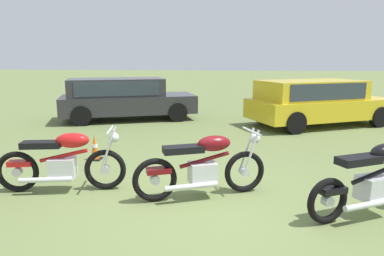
# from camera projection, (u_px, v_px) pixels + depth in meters

# --- Properties ---
(ground_plane) EXTENTS (120.00, 120.00, 0.00)m
(ground_plane) POSITION_uv_depth(u_px,v_px,m) (204.00, 204.00, 5.07)
(ground_plane) COLOR olive
(motorcycle_red) EXTENTS (2.01, 0.79, 1.02)m
(motorcycle_red) POSITION_uv_depth(u_px,v_px,m) (63.00, 162.00, 5.50)
(motorcycle_red) COLOR black
(motorcycle_red) RESTS_ON ground
(motorcycle_maroon) EXTENTS (1.97, 1.05, 1.02)m
(motorcycle_maroon) POSITION_uv_depth(u_px,v_px,m) (203.00, 166.00, 5.26)
(motorcycle_maroon) COLOR black
(motorcycle_maroon) RESTS_ON ground
(motorcycle_black) EXTENTS (1.90, 1.20, 1.02)m
(motorcycle_black) POSITION_uv_depth(u_px,v_px,m) (374.00, 180.00, 4.64)
(motorcycle_black) COLOR black
(motorcycle_black) RESTS_ON ground
(car_charcoal) EXTENTS (4.85, 3.31, 1.43)m
(car_charcoal) POSITION_uv_depth(u_px,v_px,m) (123.00, 96.00, 11.97)
(car_charcoal) COLOR #2D2D33
(car_charcoal) RESTS_ON ground
(car_yellow) EXTENTS (4.83, 3.63, 1.43)m
(car_yellow) POSITION_uv_depth(u_px,v_px,m) (315.00, 99.00, 10.87)
(car_yellow) COLOR gold
(car_yellow) RESTS_ON ground
(traffic_cone) EXTENTS (0.25, 0.25, 0.53)m
(traffic_cone) POSITION_uv_depth(u_px,v_px,m) (95.00, 148.00, 7.26)
(traffic_cone) COLOR #EA590F
(traffic_cone) RESTS_ON ground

